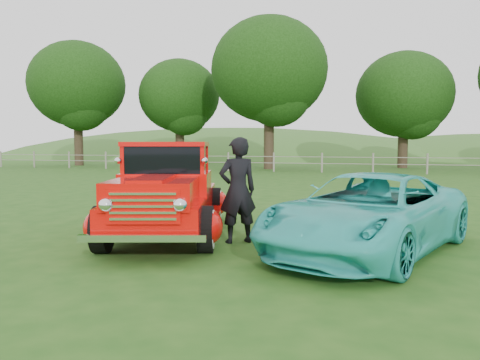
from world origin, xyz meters
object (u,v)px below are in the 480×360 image
(tree_near_east, at_px, (404,95))
(man, at_px, (238,190))
(tree_far_west, at_px, (77,85))
(red_pickup, at_px, (168,193))
(tree_near_west, at_px, (269,70))
(tree_mid_west, at_px, (179,96))
(teal_sedan, at_px, (369,213))

(tree_near_east, height_order, man, tree_near_east)
(tree_far_west, distance_m, red_pickup, 31.81)
(tree_far_west, bearing_deg, red_pickup, -51.79)
(man, bearing_deg, tree_near_west, -113.42)
(tree_mid_west, bearing_deg, man, -64.48)
(red_pickup, xyz_separation_m, teal_sedan, (3.74, -0.47, -0.16))
(red_pickup, bearing_deg, man, -28.82)
(tree_far_west, distance_m, teal_sedan, 34.57)
(tree_mid_west, bearing_deg, tree_far_west, -165.96)
(tree_far_west, distance_m, tree_mid_west, 8.30)
(tree_near_east, relative_size, teal_sedan, 1.82)
(tree_far_west, height_order, tree_near_east, tree_far_west)
(tree_far_west, xyz_separation_m, man, (20.85, -24.92, -5.55))
(tree_mid_west, distance_m, tree_near_east, 17.03)
(tree_far_west, xyz_separation_m, tree_near_east, (25.00, 3.00, -1.24))
(tree_far_west, height_order, tree_near_west, tree_near_west)
(tree_mid_west, height_order, man, tree_mid_west)
(man, bearing_deg, tree_mid_west, -99.36)
(tree_near_west, distance_m, red_pickup, 24.57)
(tree_near_west, xyz_separation_m, man, (4.85, -23.92, -5.87))
(tree_near_east, bearing_deg, tree_mid_west, -176.63)
(tree_mid_west, xyz_separation_m, tree_near_east, (17.00, 1.00, -0.30))
(teal_sedan, bearing_deg, tree_near_east, 107.74)
(tree_near_west, relative_size, red_pickup, 1.98)
(red_pickup, bearing_deg, tree_mid_west, 96.65)
(teal_sedan, xyz_separation_m, man, (-2.24, 0.14, 0.30))
(tree_near_west, height_order, teal_sedan, tree_near_west)
(tree_near_west, bearing_deg, tree_far_west, 176.42)
(tree_mid_west, relative_size, man, 4.54)
(tree_far_west, relative_size, man, 5.33)
(tree_far_west, xyz_separation_m, red_pickup, (19.35, -24.59, -5.69))
(tree_near_west, distance_m, teal_sedan, 25.83)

